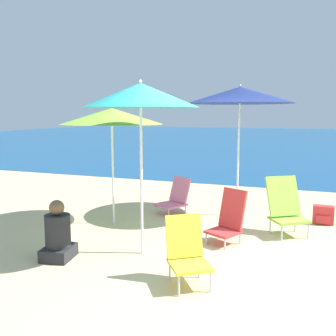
% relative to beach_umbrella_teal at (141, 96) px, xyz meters
% --- Properties ---
extents(ground_plane, '(60.00, 60.00, 0.00)m').
position_rel_beach_umbrella_teal_xyz_m(ground_plane, '(1.18, 0.02, -2.09)').
color(ground_plane, '#D1BA89').
extents(sea_water, '(60.00, 40.00, 0.01)m').
position_rel_beach_umbrella_teal_xyz_m(sea_water, '(1.18, 25.16, -2.08)').
color(sea_water, navy).
rests_on(sea_water, ground).
extents(beach_umbrella_teal, '(1.50, 1.50, 2.28)m').
position_rel_beach_umbrella_teal_xyz_m(beach_umbrella_teal, '(0.00, 0.00, 0.00)').
color(beach_umbrella_teal, white).
rests_on(beach_umbrella_teal, ground).
extents(beach_umbrella_lime, '(1.68, 1.68, 1.99)m').
position_rel_beach_umbrella_teal_xyz_m(beach_umbrella_lime, '(-1.02, 1.09, -0.27)').
color(beach_umbrella_lime, white).
rests_on(beach_umbrella_lime, ground).
extents(beach_umbrella_navy, '(1.91, 1.91, 2.37)m').
position_rel_beach_umbrella_teal_xyz_m(beach_umbrella_navy, '(0.85, 2.35, 0.10)').
color(beach_umbrella_navy, white).
rests_on(beach_umbrella_navy, ground).
extents(beach_chair_pink, '(0.66, 0.72, 0.67)m').
position_rel_beach_umbrella_teal_xyz_m(beach_chair_pink, '(-0.27, 2.09, -1.78)').
color(beach_chair_pink, silver).
rests_on(beach_chair_pink, ground).
extents(beach_chair_yellow, '(0.62, 0.64, 0.74)m').
position_rel_beach_umbrella_teal_xyz_m(beach_chair_yellow, '(0.82, -0.63, -1.71)').
color(beach_chair_yellow, silver).
rests_on(beach_chair_yellow, ground).
extents(beach_chair_red, '(0.58, 0.62, 0.77)m').
position_rel_beach_umbrella_teal_xyz_m(beach_chair_red, '(0.99, 0.85, -1.73)').
color(beach_chair_red, silver).
rests_on(beach_chair_red, ground).
extents(beach_chair_lime, '(0.73, 0.74, 0.89)m').
position_rel_beach_umbrella_teal_xyz_m(beach_chair_lime, '(1.74, 1.53, -1.64)').
color(beach_chair_lime, silver).
rests_on(beach_chair_lime, ground).
extents(person_seated_near, '(0.42, 0.47, 0.78)m').
position_rel_beach_umbrella_teal_xyz_m(person_seated_near, '(-0.93, -0.55, -1.78)').
color(person_seated_near, '#262628').
rests_on(person_seated_near, ground).
extents(backpack_red, '(0.33, 0.20, 0.31)m').
position_rel_beach_umbrella_teal_xyz_m(backpack_red, '(2.32, 2.31, -1.93)').
color(backpack_red, red).
rests_on(backpack_red, ground).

